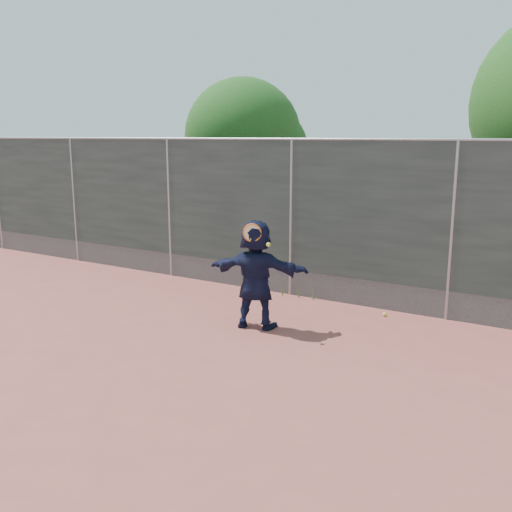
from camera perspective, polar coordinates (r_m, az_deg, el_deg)
The scene contains 7 objects.
ground at distance 8.50m, azimuth -7.82°, elevation -9.32°, with size 80.00×80.00×0.00m, color #9E4C42.
player at distance 9.15m, azimuth 0.00°, elevation -1.82°, with size 1.65×0.53×1.78m, color #121632.
ball_ground at distance 10.16m, azimuth 12.74°, elevation -5.70°, with size 0.07×0.07×0.07m, color #CCEB34.
fence at distance 10.96m, azimuth 3.53°, elevation 4.16°, with size 20.00×0.06×3.03m.
swing_action at distance 8.80m, azimuth -0.25°, elevation 2.11°, with size 0.48×0.16×0.51m.
tree_left at distance 14.92m, azimuth -0.71°, elevation 11.49°, with size 3.15×3.00×4.53m.
weed_clump at distance 11.02m, azimuth 4.51°, elevation -3.51°, with size 0.68×0.07×0.30m.
Camera 1 is at (5.04, -6.11, 3.07)m, focal length 40.00 mm.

